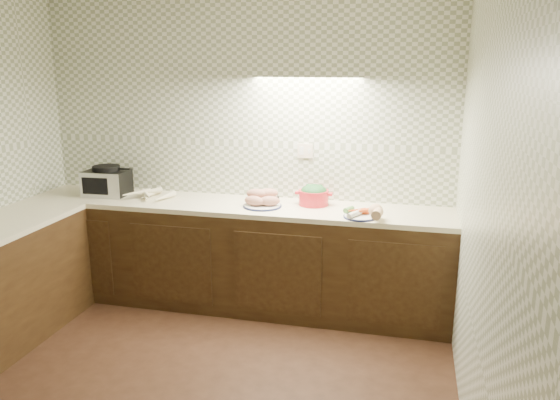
% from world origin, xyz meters
% --- Properties ---
extents(room, '(3.60, 3.60, 2.60)m').
position_xyz_m(room, '(0.00, 0.00, 1.63)').
color(room, black).
rests_on(room, ground).
extents(counter, '(3.60, 3.60, 0.90)m').
position_xyz_m(counter, '(-0.68, 0.68, 0.45)').
color(counter, black).
rests_on(counter, ground).
extents(toaster_oven, '(0.38, 0.30, 0.26)m').
position_xyz_m(toaster_oven, '(-1.18, 1.53, 1.02)').
color(toaster_oven, black).
rests_on(toaster_oven, counter).
extents(parsnip_pile, '(0.47, 0.42, 0.07)m').
position_xyz_m(parsnip_pile, '(-0.75, 1.55, 0.93)').
color(parsnip_pile, beige).
rests_on(parsnip_pile, counter).
extents(sweet_potato_plate, '(0.32, 0.32, 0.14)m').
position_xyz_m(sweet_potato_plate, '(0.26, 1.47, 0.95)').
color(sweet_potato_plate, '#13183E').
rests_on(sweet_potato_plate, counter).
extents(onion_bowl, '(0.13, 0.13, 0.10)m').
position_xyz_m(onion_bowl, '(0.30, 1.62, 0.94)').
color(onion_bowl, black).
rests_on(onion_bowl, counter).
extents(dutch_oven, '(0.31, 0.25, 0.17)m').
position_xyz_m(dutch_oven, '(0.66, 1.62, 0.98)').
color(dutch_oven, red).
rests_on(dutch_oven, counter).
extents(veg_plate, '(0.34, 0.27, 0.12)m').
position_xyz_m(veg_plate, '(1.12, 1.32, 0.94)').
color(veg_plate, '#13183E').
rests_on(veg_plate, counter).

